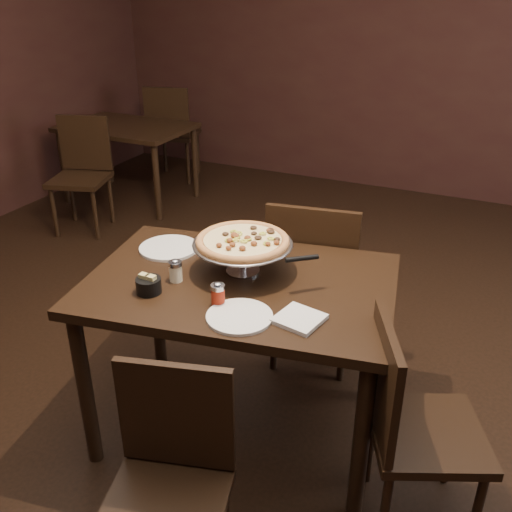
% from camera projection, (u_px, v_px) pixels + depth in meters
% --- Properties ---
extents(room, '(6.04, 7.04, 2.84)m').
position_uv_depth(room, '(255.00, 122.00, 2.12)').
color(room, black).
rests_on(room, ground).
extents(dining_table, '(1.36, 1.03, 0.78)m').
position_uv_depth(dining_table, '(240.00, 302.00, 2.37)').
color(dining_table, black).
rests_on(dining_table, ground).
extents(background_table, '(1.11, 0.74, 0.69)m').
position_uv_depth(background_table, '(127.00, 136.00, 5.08)').
color(background_table, black).
rests_on(background_table, ground).
extents(pizza_stand, '(0.42, 0.42, 0.17)m').
position_uv_depth(pizza_stand, '(243.00, 241.00, 2.33)').
color(pizza_stand, '#B6B6BD').
rests_on(pizza_stand, dining_table).
extents(parmesan_shaker, '(0.06, 0.06, 0.10)m').
position_uv_depth(parmesan_shaker, '(176.00, 271.00, 2.30)').
color(parmesan_shaker, '#F6ECBF').
rests_on(parmesan_shaker, dining_table).
extents(pepper_flake_shaker, '(0.05, 0.05, 0.10)m').
position_uv_depth(pepper_flake_shaker, '(218.00, 294.00, 2.13)').
color(pepper_flake_shaker, maroon).
rests_on(pepper_flake_shaker, dining_table).
extents(packet_caddy, '(0.10, 0.10, 0.08)m').
position_uv_depth(packet_caddy, '(148.00, 285.00, 2.22)').
color(packet_caddy, black).
rests_on(packet_caddy, dining_table).
extents(napkin_stack, '(0.18, 0.18, 0.02)m').
position_uv_depth(napkin_stack, '(299.00, 319.00, 2.05)').
color(napkin_stack, silver).
rests_on(napkin_stack, dining_table).
extents(plate_left, '(0.27, 0.27, 0.01)m').
position_uv_depth(plate_left, '(169.00, 248.00, 2.58)').
color(plate_left, white).
rests_on(plate_left, dining_table).
extents(plate_near, '(0.24, 0.24, 0.01)m').
position_uv_depth(plate_near, '(239.00, 317.00, 2.06)').
color(plate_near, white).
rests_on(plate_near, dining_table).
extents(serving_spatula, '(0.17, 0.17, 0.02)m').
position_uv_depth(serving_spatula, '(302.00, 259.00, 2.19)').
color(serving_spatula, '#B6B6BD').
rests_on(serving_spatula, pizza_stand).
extents(chair_far, '(0.50, 0.50, 0.94)m').
position_uv_depth(chair_far, '(314.00, 279.00, 2.88)').
color(chair_far, black).
rests_on(chair_far, ground).
extents(chair_near, '(0.47, 0.47, 0.82)m').
position_uv_depth(chair_near, '(169.00, 480.00, 1.82)').
color(chair_near, black).
rests_on(chair_near, ground).
extents(chair_side, '(0.52, 0.52, 0.85)m').
position_uv_depth(chair_side, '(410.00, 421.00, 2.03)').
color(chair_side, black).
rests_on(chair_side, ground).
extents(bg_chair_far, '(0.54, 0.54, 0.94)m').
position_uv_depth(bg_chair_far, '(172.00, 130.00, 5.62)').
color(bg_chair_far, black).
rests_on(bg_chair_far, ground).
extents(bg_chair_near, '(0.52, 0.52, 0.90)m').
position_uv_depth(bg_chair_near, '(82.00, 170.00, 4.56)').
color(bg_chair_near, black).
rests_on(bg_chair_near, ground).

